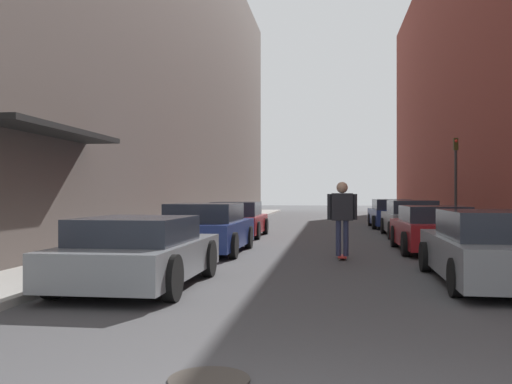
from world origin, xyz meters
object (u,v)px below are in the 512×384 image
Objects in this scene: parked_car_right_2 at (411,219)px; parked_car_right_0 at (495,249)px; skateboarder at (342,211)px; parked_car_right_3 at (391,214)px; parked_car_left_0 at (139,252)px; manhole_cover at (209,380)px; parked_car_left_2 at (237,220)px; parked_car_right_1 at (433,229)px; parked_car_left_1 at (207,229)px; traffic_light at (456,174)px.

parked_car_right_0 is at bearing -90.32° from parked_car_right_2.
parked_car_right_0 is at bearing -53.67° from skateboarder.
parked_car_right_2 is at bearing -88.24° from parked_car_right_3.
manhole_cover is at bearing -64.31° from parked_car_left_0.
skateboarder reaches higher than parked_car_right_3.
parked_car_right_2 is 6.49× the size of manhole_cover.
parked_car_right_2 is at bearing 7.17° from parked_car_left_2.
parked_car_right_1 is at bearing 39.12° from skateboarder.
parked_car_left_2 is (-0.11, 5.70, -0.03)m from parked_car_left_1.
parked_car_right_1 is 6.38m from traffic_light.
parked_car_right_0 is 1.09× the size of parked_car_right_3.
traffic_light is (1.84, 5.88, 1.68)m from parked_car_right_1.
parked_car_right_3 is 2.28× the size of skateboarder.
parked_car_right_1 is at bearing -107.35° from traffic_light.
parked_car_right_3 is at bearing 90.01° from parked_car_right_1.
parked_car_right_0 is 5.49m from parked_car_right_1.
parked_car_right_0 is 1.14× the size of parked_car_right_1.
parked_car_right_3 is (5.95, 17.43, 0.04)m from parked_car_left_0.
parked_car_left_2 reaches higher than parked_car_right_1.
parked_car_left_2 is at bearing -134.61° from parked_car_right_3.
traffic_light reaches higher than parked_car_right_2.
parked_car_right_1 is at bearing 9.91° from parked_car_left_1.
parked_car_left_0 is at bearing -122.02° from traffic_light.
parked_car_left_0 is 2.21× the size of skateboarder.
parked_car_right_2 is 2.38m from traffic_light.
traffic_light is (1.67, 0.44, 1.64)m from parked_car_right_2.
parked_car_right_3 is (-0.17, 5.41, -0.01)m from parked_car_right_2.
parked_car_right_3 reaches higher than parked_car_right_0.
parked_car_right_1 is 0.90× the size of parked_car_right_2.
parked_car_left_1 is 13.33m from parked_car_right_3.
parked_car_left_2 is 2.18× the size of skateboarder.
parked_car_right_3 reaches higher than manhole_cover.
parked_car_left_1 reaches higher than parked_car_right_1.
parked_car_left_1 reaches higher than parked_car_right_0.
parked_car_left_2 is 11.90m from parked_car_right_0.
parked_car_right_3 is 13.09m from skateboarder.
parked_car_left_0 is 1.01× the size of parked_car_left_2.
manhole_cover is (-1.30, -9.14, -1.14)m from skateboarder.
parked_car_right_3 is at bearing 79.16° from skateboarder.
parked_car_right_2 reaches higher than parked_car_left_1.
parked_car_left_0 is 5.86× the size of manhole_cover.
parked_car_left_1 is 7.56m from parked_car_right_0.
parked_car_left_0 is 5.10m from manhole_cover.
traffic_light reaches higher than parked_car_left_1.
traffic_light reaches higher than manhole_cover.
parked_car_left_0 is 1.17× the size of traffic_light.
parked_car_right_0 is 4.36m from skateboarder.
manhole_cover is at bearing -108.64° from parked_car_right_1.
parked_car_right_0 is 6.64× the size of manhole_cover.
parked_car_right_1 is 5.82× the size of manhole_cover.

